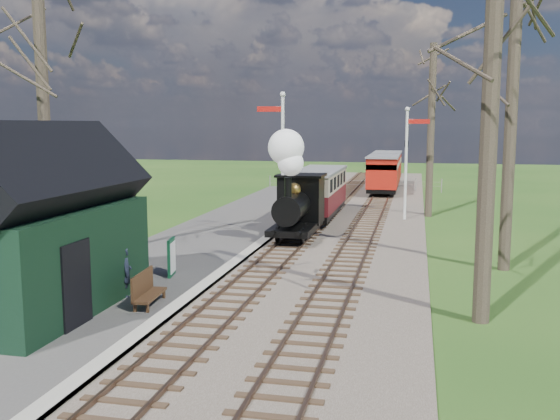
{
  "coord_description": "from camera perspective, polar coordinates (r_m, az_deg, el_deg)",
  "views": [
    {
      "loc": [
        4.84,
        -9.71,
        4.9
      ],
      "look_at": [
        -0.26,
        13.47,
        1.6
      ],
      "focal_mm": 40.0,
      "sensor_mm": 36.0,
      "label": 1
    }
  ],
  "objects": [
    {
      "name": "bare_trees",
      "position": [
        20.13,
        2.4,
        8.78
      ],
      "size": [
        15.51,
        22.39,
        12.0
      ],
      "color": "#382D23",
      "rests_on": "ground"
    },
    {
      "name": "person",
      "position": [
        17.62,
        -13.93,
        -5.51
      ],
      "size": [
        0.47,
        0.58,
        1.36
      ],
      "primitive_type": "imported",
      "rotation": [
        0.0,
        0.0,
        1.92
      ],
      "color": "#1A202F",
      "rests_on": "platform"
    },
    {
      "name": "fence_line",
      "position": [
        46.15,
        6.71,
        2.45
      ],
      "size": [
        12.6,
        0.08,
        1.0
      ],
      "color": "slate",
      "rests_on": "ground"
    },
    {
      "name": "track_near",
      "position": [
        32.44,
        3.69,
        -0.61
      ],
      "size": [
        1.6,
        60.0,
        0.15
      ],
      "color": "brown",
      "rests_on": "ground"
    },
    {
      "name": "station_shed",
      "position": [
        16.69,
        -21.0,
        -1.69
      ],
      "size": [
        3.25,
        6.3,
        4.78
      ],
      "color": "black",
      "rests_on": "platform"
    },
    {
      "name": "red_carriage_a",
      "position": [
        43.23,
        9.41,
        3.32
      ],
      "size": [
        2.09,
        5.18,
        2.2
      ],
      "color": "black",
      "rests_on": "ground"
    },
    {
      "name": "track_far",
      "position": [
        32.15,
        8.27,
        -0.76
      ],
      "size": [
        1.6,
        60.0,
        0.15
      ],
      "color": "brown",
      "rests_on": "ground"
    },
    {
      "name": "semaphore_near",
      "position": [
        26.35,
        0.1,
        5.13
      ],
      "size": [
        1.22,
        0.24,
        6.22
      ],
      "color": "silver",
      "rests_on": "ground"
    },
    {
      "name": "bench",
      "position": [
        16.76,
        -12.18,
        -7.11
      ],
      "size": [
        0.57,
        1.56,
        0.87
      ],
      "color": "#422A17",
      "rests_on": "platform"
    },
    {
      "name": "semaphore_far",
      "position": [
        31.76,
        11.59,
        4.96
      ],
      "size": [
        1.22,
        0.24,
        5.72
      ],
      "color": "silver",
      "rests_on": "ground"
    },
    {
      "name": "ballast_bed",
      "position": [
        32.28,
        5.97,
        -0.77
      ],
      "size": [
        8.0,
        60.0,
        0.1
      ],
      "primitive_type": "cube",
      "color": "brown",
      "rests_on": "ground"
    },
    {
      "name": "coach",
      "position": [
        31.61,
        3.53,
        1.76
      ],
      "size": [
        2.1,
        7.19,
        2.21
      ],
      "color": "black",
      "rests_on": "ground"
    },
    {
      "name": "ground",
      "position": [
        11.91,
        -13.38,
        -16.61
      ],
      "size": [
        140.0,
        140.0,
        0.0
      ],
      "primitive_type": "plane",
      "color": "#214A17",
      "rests_on": "ground"
    },
    {
      "name": "distant_hills",
      "position": [
        77.12,
        9.47,
        -8.08
      ],
      "size": [
        114.4,
        48.0,
        22.02
      ],
      "color": "#385B23",
      "rests_on": "ground"
    },
    {
      "name": "locomotive",
      "position": [
        25.61,
        1.41,
        1.57
      ],
      "size": [
        1.8,
        4.2,
        4.5
      ],
      "color": "black",
      "rests_on": "ground"
    },
    {
      "name": "red_carriage_b",
      "position": [
        48.7,
        9.76,
        3.82
      ],
      "size": [
        2.09,
        5.18,
        2.2
      ],
      "color": "black",
      "rests_on": "ground"
    },
    {
      "name": "sign_board",
      "position": [
        19.68,
        -9.88,
        -4.28
      ],
      "size": [
        0.23,
        0.8,
        1.17
      ],
      "color": "#0D4024",
      "rests_on": "platform"
    },
    {
      "name": "coping_strip",
      "position": [
        24.94,
        -1.85,
        -3.18
      ],
      "size": [
        0.4,
        44.0,
        0.21
      ],
      "primitive_type": "cube",
      "color": "#B2AD9E",
      "rests_on": "ground"
    },
    {
      "name": "platform",
      "position": [
        25.59,
        -6.85,
        -2.95
      ],
      "size": [
        5.0,
        44.0,
        0.2
      ],
      "primitive_type": "cube",
      "color": "#474442",
      "rests_on": "ground"
    }
  ]
}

